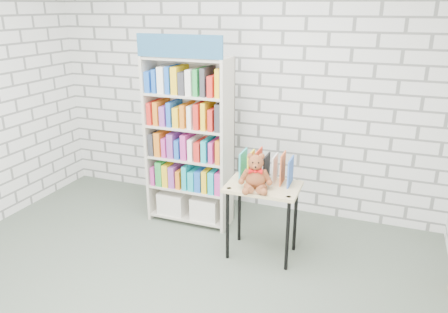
% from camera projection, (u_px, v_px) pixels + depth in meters
% --- Properties ---
extents(ground, '(4.50, 4.50, 0.00)m').
position_uv_depth(ground, '(155.00, 299.00, 3.49)').
color(ground, '#4E5A4B').
rests_on(ground, ground).
extents(room_shell, '(4.52, 4.02, 2.81)m').
position_uv_depth(room_shell, '(142.00, 75.00, 2.91)').
color(room_shell, silver).
rests_on(room_shell, ground).
extents(bookshelf, '(0.88, 0.34, 1.98)m').
position_uv_depth(bookshelf, '(189.00, 141.00, 4.50)').
color(bookshelf, beige).
rests_on(bookshelf, ground).
extents(display_table, '(0.66, 0.46, 0.70)m').
position_uv_depth(display_table, '(263.00, 195.00, 3.94)').
color(display_table, tan).
rests_on(display_table, ground).
extents(table_books, '(0.46, 0.21, 0.27)m').
position_uv_depth(table_books, '(267.00, 167.00, 3.95)').
color(table_books, '#28AAAE').
rests_on(table_books, display_table).
extents(teddy_bear, '(0.29, 0.29, 0.32)m').
position_uv_depth(teddy_bear, '(255.00, 175.00, 3.79)').
color(teddy_bear, brown).
rests_on(teddy_bear, display_table).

